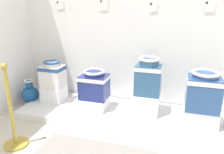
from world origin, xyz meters
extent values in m
cube|color=white|center=(1.63, 2.29, 0.04)|extent=(2.76, 0.88, 0.09)
cube|color=white|center=(0.59, 2.37, 0.20)|extent=(0.30, 0.31, 0.23)
cube|color=white|center=(0.59, 2.37, 0.47)|extent=(0.33, 0.26, 0.31)
cube|color=#254F8A|center=(0.59, 2.37, 0.60)|extent=(0.34, 0.26, 0.05)
cylinder|color=white|center=(0.59, 2.37, 0.66)|extent=(0.21, 0.21, 0.06)
torus|color=#254F8A|center=(0.59, 2.37, 0.69)|extent=(0.24, 0.24, 0.04)
cube|color=white|center=(1.27, 2.31, 0.16)|extent=(0.36, 0.38, 0.15)
cube|color=navy|center=(1.27, 2.31, 0.40)|extent=(0.37, 0.30, 0.33)
cube|color=white|center=(1.27, 2.31, 0.53)|extent=(0.38, 0.31, 0.05)
cylinder|color=navy|center=(1.27, 2.31, 0.59)|extent=(0.27, 0.27, 0.05)
torus|color=white|center=(1.27, 2.31, 0.62)|extent=(0.29, 0.29, 0.04)
cube|color=white|center=(1.99, 2.38, 0.22)|extent=(0.32, 0.34, 0.27)
cube|color=#315A83|center=(1.99, 2.38, 0.55)|extent=(0.33, 0.28, 0.39)
cube|color=white|center=(1.99, 2.38, 0.71)|extent=(0.33, 0.29, 0.05)
cylinder|color=#315A83|center=(1.99, 2.38, 0.79)|extent=(0.24, 0.24, 0.08)
torus|color=white|center=(1.99, 2.38, 0.83)|extent=(0.27, 0.27, 0.04)
cube|color=white|center=(2.65, 2.22, 0.20)|extent=(0.40, 0.29, 0.21)
cube|color=#2A4D84|center=(2.65, 2.22, 0.50)|extent=(0.38, 0.32, 0.39)
cube|color=white|center=(2.65, 2.22, 0.66)|extent=(0.38, 0.33, 0.05)
cylinder|color=#2A4D84|center=(2.65, 2.22, 0.72)|extent=(0.28, 0.28, 0.05)
torus|color=white|center=(2.65, 2.22, 0.75)|extent=(0.31, 0.31, 0.04)
cube|color=white|center=(0.58, 2.74, 1.48)|extent=(0.12, 0.01, 0.12)
cube|color=#5B9E4C|center=(0.54, 2.74, 1.52)|extent=(0.02, 0.01, 0.02)
cube|color=white|center=(1.27, 2.74, 1.49)|extent=(0.13, 0.01, 0.15)
cube|color=#386BAD|center=(1.23, 2.74, 1.53)|extent=(0.02, 0.01, 0.02)
cube|color=white|center=(1.97, 2.74, 1.46)|extent=(0.11, 0.01, 0.13)
cube|color=slate|center=(1.94, 2.74, 1.49)|extent=(0.02, 0.01, 0.02)
cube|color=white|center=(2.66, 2.74, 1.46)|extent=(0.13, 0.01, 0.14)
cube|color=#5B9E4C|center=(2.62, 2.74, 1.51)|extent=(0.02, 0.01, 0.02)
cylinder|color=white|center=(0.20, 2.30, 0.01)|extent=(0.14, 0.14, 0.03)
ellipsoid|color=#184C8A|center=(0.20, 2.30, 0.16)|extent=(0.26, 0.26, 0.26)
cylinder|color=#184C8A|center=(0.20, 2.30, 0.34)|extent=(0.10, 0.10, 0.10)
torus|color=white|center=(0.20, 2.30, 0.38)|extent=(0.14, 0.14, 0.02)
cylinder|color=gold|center=(0.70, 1.34, 0.01)|extent=(0.26, 0.26, 0.02)
cylinder|color=gold|center=(0.70, 1.34, 0.45)|extent=(0.04, 0.04, 0.85)
sphere|color=gold|center=(0.70, 1.34, 0.91)|extent=(0.06, 0.06, 0.06)
camera|label=1|loc=(2.32, -0.35, 1.47)|focal=35.16mm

